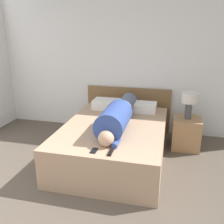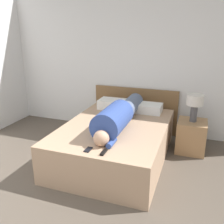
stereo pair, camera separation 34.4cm
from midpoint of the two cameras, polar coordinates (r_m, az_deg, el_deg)
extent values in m
cube|color=white|center=(4.66, 5.96, 11.30)|extent=(5.84, 0.06, 2.60)
cube|color=tan|center=(3.77, 3.42, -6.80)|extent=(1.45, 2.04, 0.53)
cube|color=brown|center=(4.75, 7.34, 0.47)|extent=(1.57, 0.04, 0.84)
cube|color=#A37A51|center=(4.22, 19.91, -5.29)|extent=(0.44, 0.45, 0.51)
cylinder|color=#4C4C51|center=(4.09, 20.50, -0.31)|extent=(0.11, 0.11, 0.27)
cylinder|color=silver|center=(4.03, 20.84, 2.58)|extent=(0.25, 0.25, 0.16)
sphere|color=tan|center=(2.99, 0.85, -6.08)|extent=(0.20, 0.20, 0.20)
cylinder|color=#334C99|center=(3.33, 3.19, -1.85)|extent=(0.38, 0.72, 0.38)
cylinder|color=slate|center=(4.07, 6.36, 1.06)|extent=(0.26, 0.86, 0.26)
cylinder|color=#334C99|center=(3.03, 3.18, -7.10)|extent=(0.07, 0.22, 0.07)
cube|color=white|center=(4.40, 2.75, 1.78)|extent=(0.53, 0.33, 0.16)
cube|color=white|center=(4.28, 10.19, 0.90)|extent=(0.51, 0.33, 0.14)
cube|color=black|center=(2.86, 1.60, -9.23)|extent=(0.04, 0.15, 0.02)
cube|color=black|center=(2.93, -2.09, -8.65)|extent=(0.06, 0.13, 0.01)
camera|label=1|loc=(0.17, -87.14, 0.96)|focal=40.00mm
camera|label=2|loc=(0.17, 92.86, -0.96)|focal=40.00mm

